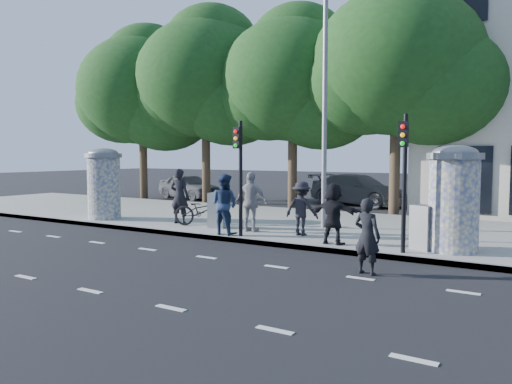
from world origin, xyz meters
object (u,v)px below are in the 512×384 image
Objects in this scene: ped_b at (180,196)px; cabinet_right at (423,228)px; bicycle at (203,211)px; ped_c at (224,204)px; ad_column_right at (454,196)px; man_road at (367,236)px; street_lamp at (324,85)px; car_right at (359,190)px; ad_column_left at (104,182)px; ped_d at (302,208)px; traffic_pole_near at (240,166)px; cabinet_left at (217,210)px; traffic_pole_far at (404,168)px; car_left at (189,186)px; ped_f at (333,214)px; ped_e at (251,202)px.

ped_b reaches higher than cabinet_right.
ped_c is at bearing -140.61° from bicycle.
man_road is at bearing -113.00° from ad_column_right.
street_lamp is 1.50× the size of car_right.
street_lamp is at bearing 14.94° from ad_column_left.
ped_d is (0.07, -1.70, -3.84)m from street_lamp.
ped_b is at bearing 160.42° from traffic_pole_near.
man_road is 6.87m from cabinet_left.
traffic_pole_far reaches higher than cabinet_right.
ad_column_right is at bearing -134.08° from car_right.
ped_d is (-4.33, 0.24, -0.58)m from ad_column_right.
ad_column_left is at bearing -179.08° from ad_column_right.
bicycle is at bearing -124.51° from car_left.
car_left reaches higher than bicycle.
bicycle is (1.08, -0.08, -0.44)m from ped_b.
traffic_pole_near is 12.31m from car_right.
car_left is at bearing -38.06° from ped_d.
ped_b is at bearing -177.18° from car_right.
street_lamp reaches higher than ped_f.
traffic_pole_near is 2.25m from ped_d.
man_road is 0.83× the size of bicycle.
ad_column_left is 6.05m from ped_c.
car_right is at bearing 63.22° from ad_column_left.
ped_b reaches higher than ped_f.
ped_f is at bearing -60.58° from street_lamp.
ped_c is 5.76m from cabinet_right.
ad_column_right is 6.00m from ped_e.
ped_e is at bearing -160.87° from cabinet_right.
cabinet_right is (11.72, -0.01, -0.82)m from ad_column_left.
cabinet_left is at bearing 146.32° from traffic_pole_near.
traffic_pole_near reaches higher than ped_e.
cabinet_left is (-1.59, 1.06, -1.50)m from traffic_pole_near.
man_road is at bearing -143.58° from car_right.
man_road is 15.15m from car_right.
traffic_pole_far is at bearing -3.55° from ad_column_left.
ped_d is 0.98× the size of man_road.
car_left is (-3.82, 9.63, -0.81)m from ad_column_left.
cabinet_left is at bearing -168.44° from car_right.
street_lamp is (-3.40, 2.84, 2.56)m from traffic_pole_far.
ped_c is (2.70, -1.12, -0.05)m from ped_b.
traffic_pole_near reaches higher than ad_column_left.
car_left is at bearing 147.62° from street_lamp.
ped_b is 8.49m from man_road.
ad_column_right reaches higher than man_road.
cabinet_right is (0.54, 2.66, -0.11)m from man_road.
cabinet_left is (-2.99, -1.78, -4.07)m from street_lamp.
traffic_pole_far is 5.52m from ped_c.
ped_d is 0.81× the size of bicycle.
traffic_pole_near is at bearing -6.11° from ad_column_left.
ped_c is at bearing -122.40° from car_left.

